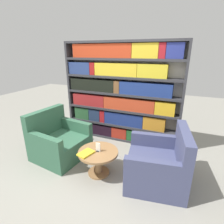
# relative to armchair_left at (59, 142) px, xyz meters

# --- Properties ---
(ground_plane) EXTENTS (14.00, 14.00, 0.00)m
(ground_plane) POSITION_rel_armchair_left_xyz_m (0.90, -0.29, -0.31)
(ground_plane) COLOR gray
(bookshelf) EXTENTS (2.72, 0.30, 2.29)m
(bookshelf) POSITION_rel_armchair_left_xyz_m (0.89, 1.21, 0.84)
(bookshelf) COLOR silver
(bookshelf) RESTS_ON ground_plane
(armchair_left) EXTENTS (1.03, 1.06, 0.95)m
(armchair_left) POSITION_rel_armchair_left_xyz_m (0.00, 0.00, 0.00)
(armchair_left) COLOR #336047
(armchair_left) RESTS_ON ground_plane
(armchair_right) EXTENTS (1.05, 1.08, 0.95)m
(armchair_right) POSITION_rel_armchair_left_xyz_m (1.99, 0.00, 0.00)
(armchair_right) COLOR #42476B
(armchair_right) RESTS_ON ground_plane
(coffee_table) EXTENTS (0.69, 0.69, 0.45)m
(coffee_table) POSITION_rel_armchair_left_xyz_m (1.00, -0.20, 0.01)
(coffee_table) COLOR olive
(coffee_table) RESTS_ON ground_plane
(table_sign) EXTENTS (0.08, 0.06, 0.16)m
(table_sign) POSITION_rel_armchair_left_xyz_m (1.00, -0.20, 0.21)
(table_sign) COLOR black
(table_sign) RESTS_ON coffee_table
(stray_book) EXTENTS (0.25, 0.31, 0.03)m
(stray_book) POSITION_rel_armchair_left_xyz_m (0.85, -0.35, 0.15)
(stray_book) COLOR gold
(stray_book) RESTS_ON coffee_table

